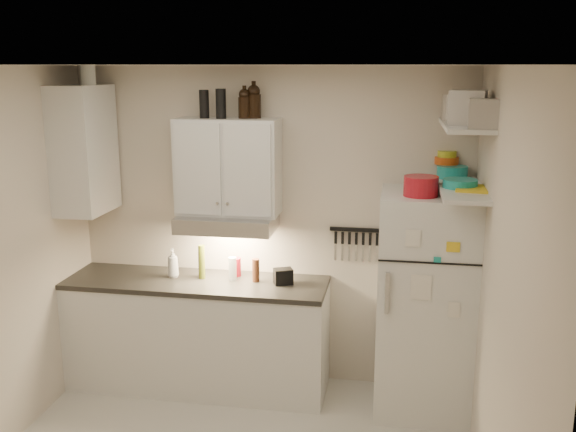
# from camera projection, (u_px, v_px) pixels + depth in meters

# --- Properties ---
(ceiling) EXTENTS (3.20, 3.00, 0.02)m
(ceiling) POSITION_uv_depth(u_px,v_px,m) (215.00, 63.00, 3.51)
(ceiling) COLOR white
(ceiling) RESTS_ON ground
(back_wall) EXTENTS (3.20, 0.02, 2.60)m
(back_wall) POSITION_uv_depth(u_px,v_px,m) (271.00, 228.00, 5.26)
(back_wall) COLOR beige
(back_wall) RESTS_ON ground
(right_wall) EXTENTS (0.02, 3.00, 2.60)m
(right_wall) POSITION_uv_depth(u_px,v_px,m) (502.00, 306.00, 3.54)
(right_wall) COLOR beige
(right_wall) RESTS_ON ground
(base_cabinet) EXTENTS (2.10, 0.60, 0.88)m
(base_cabinet) POSITION_uv_depth(u_px,v_px,m) (198.00, 336.00, 5.25)
(base_cabinet) COLOR silver
(base_cabinet) RESTS_ON floor
(countertop) EXTENTS (2.10, 0.62, 0.04)m
(countertop) POSITION_uv_depth(u_px,v_px,m) (196.00, 282.00, 5.14)
(countertop) COLOR #272522
(countertop) RESTS_ON base_cabinet
(upper_cabinet) EXTENTS (0.80, 0.33, 0.75)m
(upper_cabinet) POSITION_uv_depth(u_px,v_px,m) (228.00, 167.00, 5.02)
(upper_cabinet) COLOR silver
(upper_cabinet) RESTS_ON back_wall
(side_cabinet) EXTENTS (0.33, 0.55, 1.00)m
(side_cabinet) POSITION_uv_depth(u_px,v_px,m) (84.00, 150.00, 5.05)
(side_cabinet) COLOR silver
(side_cabinet) RESTS_ON left_wall
(range_hood) EXTENTS (0.76, 0.46, 0.12)m
(range_hood) POSITION_uv_depth(u_px,v_px,m) (227.00, 222.00, 5.05)
(range_hood) COLOR silver
(range_hood) RESTS_ON back_wall
(fridge) EXTENTS (0.70, 0.68, 1.70)m
(fridge) POSITION_uv_depth(u_px,v_px,m) (425.00, 304.00, 4.82)
(fridge) COLOR silver
(fridge) RESTS_ON floor
(shelf_hi) EXTENTS (0.30, 0.95, 0.03)m
(shelf_hi) POSITION_uv_depth(u_px,v_px,m) (465.00, 126.00, 4.34)
(shelf_hi) COLOR silver
(shelf_hi) RESTS_ON right_wall
(shelf_lo) EXTENTS (0.30, 0.95, 0.03)m
(shelf_lo) POSITION_uv_depth(u_px,v_px,m) (461.00, 189.00, 4.44)
(shelf_lo) COLOR silver
(shelf_lo) RESTS_ON right_wall
(knife_strip) EXTENTS (0.42, 0.02, 0.03)m
(knife_strip) POSITION_uv_depth(u_px,v_px,m) (356.00, 230.00, 5.11)
(knife_strip) COLOR black
(knife_strip) RESTS_ON back_wall
(dutch_oven) EXTENTS (0.32, 0.32, 0.14)m
(dutch_oven) POSITION_uv_depth(u_px,v_px,m) (421.00, 186.00, 4.50)
(dutch_oven) COLOR #A5131F
(dutch_oven) RESTS_ON fridge
(book_stack) EXTENTS (0.26, 0.30, 0.09)m
(book_stack) POSITION_uv_depth(u_px,v_px,m) (473.00, 194.00, 4.36)
(book_stack) COLOR yellow
(book_stack) RESTS_ON fridge
(spice_jar) EXTENTS (0.06, 0.06, 0.09)m
(spice_jar) POSITION_uv_depth(u_px,v_px,m) (440.00, 189.00, 4.56)
(spice_jar) COLOR silver
(spice_jar) RESTS_ON fridge
(stock_pot) EXTENTS (0.29, 0.29, 0.18)m
(stock_pot) POSITION_uv_depth(u_px,v_px,m) (459.00, 107.00, 4.58)
(stock_pot) COLOR silver
(stock_pot) RESTS_ON shelf_hi
(tin_a) EXTENTS (0.26, 0.25, 0.23)m
(tin_a) POSITION_uv_depth(u_px,v_px,m) (468.00, 108.00, 4.19)
(tin_a) COLOR #AAAAAD
(tin_a) RESTS_ON shelf_hi
(tin_b) EXTENTS (0.20, 0.20, 0.18)m
(tin_b) POSITION_uv_depth(u_px,v_px,m) (484.00, 114.00, 3.97)
(tin_b) COLOR #AAAAAD
(tin_b) RESTS_ON shelf_hi
(bowl_teal) EXTENTS (0.23, 0.23, 0.09)m
(bowl_teal) POSITION_uv_depth(u_px,v_px,m) (452.00, 172.00, 4.79)
(bowl_teal) COLOR teal
(bowl_teal) RESTS_ON shelf_lo
(bowl_orange) EXTENTS (0.18, 0.18, 0.05)m
(bowl_orange) POSITION_uv_depth(u_px,v_px,m) (447.00, 160.00, 4.87)
(bowl_orange) COLOR #C04912
(bowl_orange) RESTS_ON bowl_teal
(bowl_yellow) EXTENTS (0.14, 0.14, 0.05)m
(bowl_yellow) POSITION_uv_depth(u_px,v_px,m) (447.00, 154.00, 4.86)
(bowl_yellow) COLOR #AEB820
(bowl_yellow) RESTS_ON bowl_orange
(plates) EXTENTS (0.30, 0.30, 0.06)m
(plates) POSITION_uv_depth(u_px,v_px,m) (460.00, 184.00, 4.41)
(plates) COLOR teal
(plates) RESTS_ON shelf_lo
(growler_a) EXTENTS (0.13, 0.13, 0.23)m
(growler_a) POSITION_uv_depth(u_px,v_px,m) (245.00, 103.00, 4.90)
(growler_a) COLOR black
(growler_a) RESTS_ON upper_cabinet
(growler_b) EXTENTS (0.11, 0.11, 0.26)m
(growler_b) POSITION_uv_depth(u_px,v_px,m) (254.00, 101.00, 4.92)
(growler_b) COLOR black
(growler_b) RESTS_ON upper_cabinet
(thermos_a) EXTENTS (0.08, 0.08, 0.23)m
(thermos_a) POSITION_uv_depth(u_px,v_px,m) (221.00, 104.00, 4.87)
(thermos_a) COLOR black
(thermos_a) RESTS_ON upper_cabinet
(thermos_b) EXTENTS (0.09, 0.09, 0.22)m
(thermos_b) POSITION_uv_depth(u_px,v_px,m) (204.00, 104.00, 4.92)
(thermos_b) COLOR black
(thermos_b) RESTS_ON upper_cabinet
(side_jar) EXTENTS (0.12, 0.12, 0.15)m
(side_jar) POSITION_uv_depth(u_px,v_px,m) (88.00, 75.00, 4.91)
(side_jar) COLOR silver
(side_jar) RESTS_ON side_cabinet
(soap_bottle) EXTENTS (0.12, 0.12, 0.26)m
(soap_bottle) POSITION_uv_depth(u_px,v_px,m) (173.00, 261.00, 5.18)
(soap_bottle) COLOR silver
(soap_bottle) RESTS_ON countertop
(pepper_mill) EXTENTS (0.07, 0.07, 0.19)m
(pepper_mill) POSITION_uv_depth(u_px,v_px,m) (256.00, 270.00, 5.08)
(pepper_mill) COLOR #5C301B
(pepper_mill) RESTS_ON countertop
(oil_bottle) EXTENTS (0.05, 0.05, 0.28)m
(oil_bottle) POSITION_uv_depth(u_px,v_px,m) (202.00, 262.00, 5.15)
(oil_bottle) COLOR #525B16
(oil_bottle) RESTS_ON countertop
(vinegar_bottle) EXTENTS (0.06, 0.06, 0.21)m
(vinegar_bottle) POSITION_uv_depth(u_px,v_px,m) (201.00, 264.00, 5.20)
(vinegar_bottle) COLOR black
(vinegar_bottle) RESTS_ON countertop
(clear_bottle) EXTENTS (0.07, 0.07, 0.19)m
(clear_bottle) POSITION_uv_depth(u_px,v_px,m) (233.00, 269.00, 5.12)
(clear_bottle) COLOR silver
(clear_bottle) RESTS_ON countertop
(red_jar) EXTENTS (0.08, 0.08, 0.15)m
(red_jar) POSITION_uv_depth(u_px,v_px,m) (236.00, 267.00, 5.22)
(red_jar) COLOR #A5131F
(red_jar) RESTS_ON countertop
(caddy) EXTENTS (0.17, 0.15, 0.12)m
(caddy) POSITION_uv_depth(u_px,v_px,m) (283.00, 276.00, 5.04)
(caddy) COLOR black
(caddy) RESTS_ON countertop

